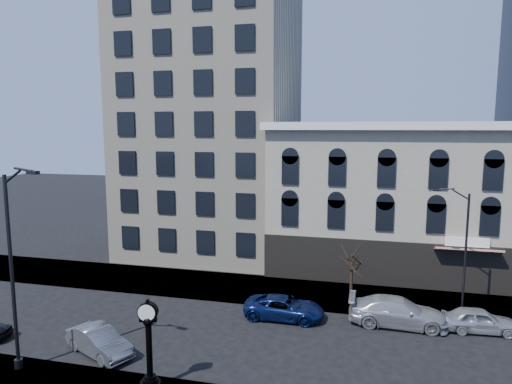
# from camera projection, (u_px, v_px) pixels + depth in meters

# --- Properties ---
(ground) EXTENTS (160.00, 160.00, 0.00)m
(ground) POSITION_uv_depth(u_px,v_px,m) (207.00, 335.00, 26.80)
(ground) COLOR black
(ground) RESTS_ON ground
(sidewalk_far) EXTENTS (160.00, 6.00, 0.12)m
(sidewalk_far) POSITION_uv_depth(u_px,v_px,m) (243.00, 288.00, 34.48)
(sidewalk_far) COLOR gray
(sidewalk_far) RESTS_ON ground
(cream_tower) EXTENTS (15.90, 15.40, 42.50)m
(cream_tower) POSITION_uv_depth(u_px,v_px,m) (211.00, 52.00, 43.72)
(cream_tower) COLOR beige
(cream_tower) RESTS_ON ground
(victorian_row) EXTENTS (22.60, 11.19, 12.50)m
(victorian_row) POSITION_uv_depth(u_px,v_px,m) (405.00, 200.00, 38.36)
(victorian_row) COLOR #A69D89
(victorian_row) RESTS_ON ground
(street_clock) EXTENTS (0.97, 0.97, 4.29)m
(street_clock) POSITION_uv_depth(u_px,v_px,m) (149.00, 348.00, 20.87)
(street_clock) COLOR black
(street_clock) RESTS_ON sidewalk_near
(street_lamp_near) EXTENTS (2.65, 0.75, 10.31)m
(street_lamp_near) POSITION_uv_depth(u_px,v_px,m) (18.00, 217.00, 21.49)
(street_lamp_near) COLOR black
(street_lamp_near) RESTS_ON sidewalk_near
(street_lamp_far) EXTENTS (2.15, 0.47, 8.31)m
(street_lamp_far) POSITION_uv_depth(u_px,v_px,m) (457.00, 218.00, 28.96)
(street_lamp_far) COLOR black
(street_lamp_far) RESTS_ON sidewalk_far
(bare_tree_far) EXTENTS (2.63, 2.63, 4.52)m
(bare_tree_far) POSITION_uv_depth(u_px,v_px,m) (352.00, 255.00, 30.96)
(bare_tree_far) COLOR #2E1F17
(bare_tree_far) RESTS_ON sidewalk_far
(car_near_b) EXTENTS (4.60, 3.21, 1.44)m
(car_near_b) POSITION_uv_depth(u_px,v_px,m) (99.00, 341.00, 24.40)
(car_near_b) COLOR #595B60
(car_near_b) RESTS_ON ground
(car_far_a) EXTENTS (5.08, 2.37, 1.41)m
(car_far_a) POSITION_uv_depth(u_px,v_px,m) (284.00, 308.00, 29.02)
(car_far_a) COLOR #0C194C
(car_far_a) RESTS_ON ground
(car_far_b) EXTENTS (5.95, 2.45, 1.72)m
(car_far_b) POSITION_uv_depth(u_px,v_px,m) (398.00, 312.00, 27.96)
(car_far_b) COLOR #A5A8AD
(car_far_b) RESTS_ON ground
(car_far_c) EXTENTS (4.36, 2.02, 1.44)m
(car_far_c) POSITION_uv_depth(u_px,v_px,m) (479.00, 320.00, 27.09)
(car_far_c) COLOR #A5A8AD
(car_far_c) RESTS_ON ground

